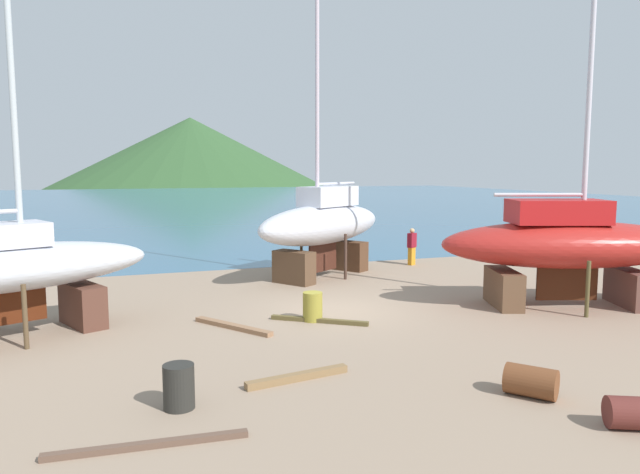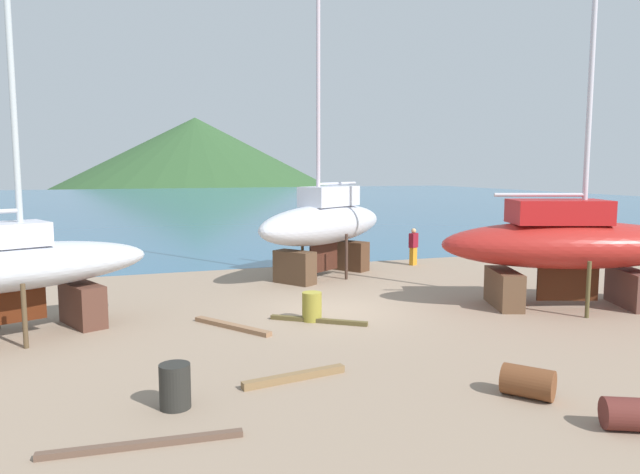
{
  "view_description": "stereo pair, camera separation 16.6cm",
  "coord_description": "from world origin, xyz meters",
  "px_view_note": "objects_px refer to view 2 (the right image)",
  "views": [
    {
      "loc": [
        -6.41,
        -16.56,
        4.36
      ],
      "look_at": [
        -0.06,
        1.27,
        2.15
      ],
      "focal_mm": 33.13,
      "sensor_mm": 36.0,
      "label": 1
    },
    {
      "loc": [
        -6.25,
        -16.62,
        4.36
      ],
      "look_at": [
        -0.06,
        1.27,
        2.15
      ],
      "focal_mm": 33.13,
      "sensor_mm": 36.0,
      "label": 2
    }
  ],
  "objects_px": {
    "barrel_rust_far": "(175,386)",
    "sailboat_large_starboard": "(324,224)",
    "worker": "(413,246)",
    "sailboat_small_center": "(568,244)",
    "sailboat_mid_port": "(6,269)",
    "barrel_by_slipway": "(528,382)",
    "barrel_rust_mid": "(627,414)",
    "barrel_tipped_right": "(312,307)"
  },
  "relations": [
    {
      "from": "sailboat_large_starboard",
      "to": "barrel_rust_far",
      "type": "xyz_separation_m",
      "value": [
        -7.0,
        -11.61,
        -1.7
      ]
    },
    {
      "from": "barrel_rust_far",
      "to": "sailboat_small_center",
      "type": "bearing_deg",
      "value": 18.28
    },
    {
      "from": "barrel_rust_far",
      "to": "sailboat_large_starboard",
      "type": "bearing_deg",
      "value": 58.9
    },
    {
      "from": "worker",
      "to": "barrel_rust_mid",
      "type": "height_order",
      "value": "worker"
    },
    {
      "from": "worker",
      "to": "barrel_rust_far",
      "type": "distance_m",
      "value": 17.46
    },
    {
      "from": "sailboat_mid_port",
      "to": "barrel_tipped_right",
      "type": "xyz_separation_m",
      "value": [
        7.92,
        -0.9,
        -1.39
      ]
    },
    {
      "from": "worker",
      "to": "sailboat_small_center",
      "type": "bearing_deg",
      "value": 154.43
    },
    {
      "from": "sailboat_large_starboard",
      "to": "worker",
      "type": "height_order",
      "value": "sailboat_large_starboard"
    },
    {
      "from": "barrel_rust_far",
      "to": "barrel_rust_mid",
      "type": "xyz_separation_m",
      "value": [
        7.06,
        -3.41,
        -0.14
      ]
    },
    {
      "from": "sailboat_large_starboard",
      "to": "barrel_rust_mid",
      "type": "xyz_separation_m",
      "value": [
        0.05,
        -15.02,
        -1.84
      ]
    },
    {
      "from": "worker",
      "to": "barrel_rust_mid",
      "type": "relative_size",
      "value": 2.22
    },
    {
      "from": "worker",
      "to": "barrel_tipped_right",
      "type": "relative_size",
      "value": 2.01
    },
    {
      "from": "sailboat_mid_port",
      "to": "barrel_rust_far",
      "type": "distance_m",
      "value": 7.12
    },
    {
      "from": "barrel_rust_far",
      "to": "barrel_rust_mid",
      "type": "relative_size",
      "value": 1.09
    },
    {
      "from": "sailboat_mid_port",
      "to": "barrel_rust_mid",
      "type": "height_order",
      "value": "sailboat_mid_port"
    },
    {
      "from": "sailboat_large_starboard",
      "to": "barrel_tipped_right",
      "type": "relative_size",
      "value": 14.79
    },
    {
      "from": "sailboat_large_starboard",
      "to": "barrel_by_slipway",
      "type": "xyz_separation_m",
      "value": [
        -0.57,
        -13.29,
        -1.82
      ]
    },
    {
      "from": "barrel_rust_far",
      "to": "barrel_tipped_right",
      "type": "height_order",
      "value": "barrel_tipped_right"
    },
    {
      "from": "sailboat_large_starboard",
      "to": "barrel_by_slipway",
      "type": "height_order",
      "value": "sailboat_large_starboard"
    },
    {
      "from": "barrel_tipped_right",
      "to": "barrel_by_slipway",
      "type": "bearing_deg",
      "value": -72.63
    },
    {
      "from": "worker",
      "to": "barrel_rust_far",
      "type": "xyz_separation_m",
      "value": [
        -11.74,
        -12.92,
        -0.45
      ]
    },
    {
      "from": "worker",
      "to": "barrel_by_slipway",
      "type": "height_order",
      "value": "worker"
    },
    {
      "from": "sailboat_large_starboard",
      "to": "worker",
      "type": "relative_size",
      "value": 7.36
    },
    {
      "from": "sailboat_small_center",
      "to": "barrel_rust_far",
      "type": "bearing_deg",
      "value": -142.39
    },
    {
      "from": "sailboat_mid_port",
      "to": "barrel_by_slipway",
      "type": "bearing_deg",
      "value": -61.31
    },
    {
      "from": "sailboat_small_center",
      "to": "worker",
      "type": "bearing_deg",
      "value": 114.19
    },
    {
      "from": "sailboat_large_starboard",
      "to": "barrel_rust_far",
      "type": "distance_m",
      "value": 13.66
    },
    {
      "from": "sailboat_small_center",
      "to": "barrel_tipped_right",
      "type": "relative_size",
      "value": 16.54
    },
    {
      "from": "barrel_rust_far",
      "to": "worker",
      "type": "bearing_deg",
      "value": 47.72
    },
    {
      "from": "sailboat_large_starboard",
      "to": "barrel_by_slipway",
      "type": "bearing_deg",
      "value": 53.31
    },
    {
      "from": "barrel_by_slipway",
      "to": "barrel_tipped_right",
      "type": "bearing_deg",
      "value": 107.37
    },
    {
      "from": "worker",
      "to": "barrel_rust_far",
      "type": "bearing_deg",
      "value": 107.29
    },
    {
      "from": "barrel_by_slipway",
      "to": "barrel_tipped_right",
      "type": "relative_size",
      "value": 1.14
    },
    {
      "from": "barrel_rust_mid",
      "to": "barrel_rust_far",
      "type": "bearing_deg",
      "value": 154.19
    },
    {
      "from": "sailboat_mid_port",
      "to": "worker",
      "type": "height_order",
      "value": "sailboat_mid_port"
    },
    {
      "from": "worker",
      "to": "barrel_by_slipway",
      "type": "distance_m",
      "value": 15.55
    },
    {
      "from": "barrel_rust_far",
      "to": "barrel_tipped_right",
      "type": "xyz_separation_m",
      "value": [
        4.31,
        5.08,
        0.0
      ]
    },
    {
      "from": "barrel_by_slipway",
      "to": "sailboat_mid_port",
      "type": "bearing_deg",
      "value": 142.64
    },
    {
      "from": "sailboat_mid_port",
      "to": "sailboat_small_center",
      "type": "bearing_deg",
      "value": -30.51
    },
    {
      "from": "barrel_rust_far",
      "to": "barrel_by_slipway",
      "type": "relative_size",
      "value": 0.87
    },
    {
      "from": "sailboat_mid_port",
      "to": "barrel_by_slipway",
      "type": "distance_m",
      "value": 12.72
    },
    {
      "from": "sailboat_large_starboard",
      "to": "sailboat_small_center",
      "type": "bearing_deg",
      "value": 92.05
    }
  ]
}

